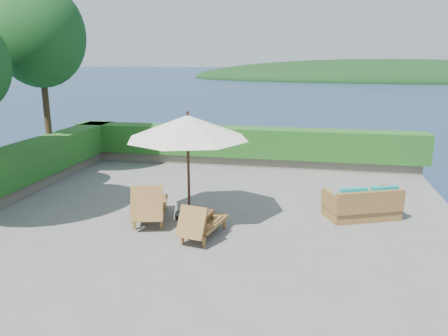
% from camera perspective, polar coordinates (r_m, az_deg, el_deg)
% --- Properties ---
extents(ground, '(12.00, 12.00, 0.00)m').
position_cam_1_polar(ground, '(10.42, -2.51, -6.85)').
color(ground, slate).
rests_on(ground, ground).
extents(foundation, '(12.00, 12.00, 3.00)m').
position_cam_1_polar(foundation, '(11.07, -2.42, -14.37)').
color(foundation, '#534C42').
rests_on(foundation, ocean).
extents(ocean, '(600.00, 600.00, 0.00)m').
position_cam_1_polar(ocean, '(11.83, -2.34, -20.54)').
color(ocean, '#152C42').
rests_on(ocean, ground).
extents(offshore_island, '(126.00, 57.60, 12.60)m').
position_cam_1_polar(offshore_island, '(151.28, 20.37, 10.83)').
color(offshore_island, '#133213').
rests_on(offshore_island, ocean).
extents(planter_wall_far, '(12.00, 0.60, 0.36)m').
position_cam_1_polar(planter_wall_far, '(15.63, 2.40, 1.03)').
color(planter_wall_far, slate).
rests_on(planter_wall_far, ground).
extents(hedge_far, '(12.40, 0.90, 1.00)m').
position_cam_1_polar(hedge_far, '(15.49, 2.42, 3.45)').
color(hedge_far, '#204915').
rests_on(hedge_far, planter_wall_far).
extents(tree_far, '(2.80, 2.80, 6.03)m').
position_cam_1_polar(tree_far, '(15.16, -22.99, 15.65)').
color(tree_far, '#3B2B16').
rests_on(tree_far, ground).
extents(patio_umbrella, '(3.09, 3.09, 2.58)m').
position_cam_1_polar(patio_umbrella, '(10.07, -4.77, 5.21)').
color(patio_umbrella, black).
rests_on(patio_umbrella, ground).
extents(lounge_left, '(1.14, 1.85, 1.00)m').
position_cam_1_polar(lounge_left, '(10.36, -9.70, -4.74)').
color(lounge_left, brown).
rests_on(lounge_left, ground).
extents(lounge_right, '(0.86, 1.52, 0.83)m').
position_cam_1_polar(lounge_right, '(9.33, -2.97, -7.17)').
color(lounge_right, brown).
rests_on(lounge_right, ground).
extents(side_table, '(0.54, 0.54, 0.51)m').
position_cam_1_polar(side_table, '(9.53, -3.06, -6.24)').
color(side_table, brown).
rests_on(side_table, ground).
extents(wicker_loveseat, '(1.91, 1.47, 0.84)m').
position_cam_1_polar(wicker_loveseat, '(10.97, 17.65, -4.64)').
color(wicker_loveseat, brown).
rests_on(wicker_loveseat, ground).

